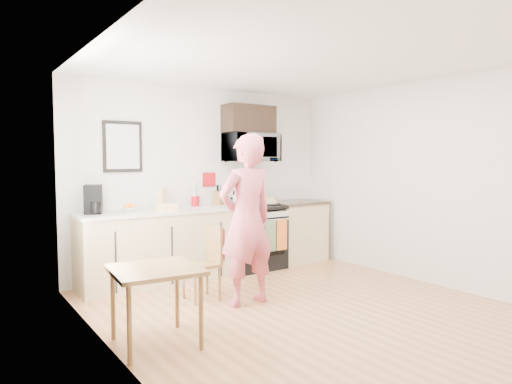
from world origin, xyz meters
TOP-DOWN VIEW (x-y plane):
  - floor at (0.00, 0.00)m, footprint 4.60×4.60m
  - back_wall at (0.00, 2.30)m, footprint 4.00×0.04m
  - left_wall at (-2.00, 0.00)m, footprint 0.04×4.60m
  - right_wall at (2.00, 0.00)m, footprint 0.04×4.60m
  - ceiling at (0.00, 0.00)m, footprint 4.00×4.60m
  - window at (-1.96, 0.80)m, footprint 0.06×1.40m
  - cabinet_left at (-0.80, 2.00)m, footprint 2.10×0.60m
  - countertop_left at (-0.80, 2.00)m, footprint 2.14×0.64m
  - cabinet_right at (1.43, 2.00)m, footprint 0.84×0.60m
  - countertop_right at (1.43, 2.00)m, footprint 0.88×0.64m
  - range at (0.63, 1.98)m, footprint 0.76×0.70m
  - microwave at (0.63, 2.08)m, footprint 0.76×0.51m
  - upper_cabinet at (0.63, 2.12)m, footprint 0.76×0.35m
  - wall_art at (-1.20, 2.28)m, footprint 0.50×0.04m
  - wall_trivet at (0.05, 2.28)m, footprint 0.20×0.02m
  - person at (-0.39, 0.64)m, footprint 0.69×0.47m
  - dining_table at (-1.65, 0.15)m, footprint 0.71×0.71m
  - chair at (-0.62, 1.04)m, footprint 0.40×0.36m
  - knife_block at (0.15, 2.20)m, footprint 0.14×0.15m
  - utensil_crock at (-0.21, 2.22)m, footprint 0.11×0.11m
  - fruit_bowl at (-1.18, 2.11)m, footprint 0.28×0.28m
  - milk_carton at (-0.76, 2.09)m, footprint 0.14×0.14m
  - coffee_maker at (-1.63, 2.09)m, footprint 0.27×0.32m
  - bread_bag at (-0.83, 1.78)m, footprint 0.30×0.19m
  - cake at (0.89, 1.95)m, footprint 0.30×0.30m
  - kettle at (0.49, 2.20)m, footprint 0.19×0.19m
  - pot at (0.44, 1.89)m, footprint 0.20×0.33m

SIDE VIEW (x-z plane):
  - floor at x=0.00m, z-range 0.00..0.00m
  - range at x=0.63m, z-range -0.14..1.02m
  - cabinet_left at x=-0.80m, z-range 0.00..0.90m
  - cabinet_right at x=1.43m, z-range 0.00..0.90m
  - chair at x=-0.62m, z-range 0.12..0.96m
  - dining_table at x=-1.65m, z-range 0.26..0.93m
  - countertop_left at x=-0.80m, z-range 0.90..0.94m
  - countertop_right at x=1.43m, z-range 0.90..0.94m
  - person at x=-0.39m, z-range 0.00..1.86m
  - cake at x=0.89m, z-range 0.92..1.02m
  - pot at x=0.44m, z-range 0.93..1.02m
  - fruit_bowl at x=-1.18m, z-range 0.93..1.03m
  - bread_bag at x=-0.83m, z-range 0.94..1.04m
  - kettle at x=0.49m, z-range 0.91..1.15m
  - knife_block at x=0.15m, z-range 0.94..1.14m
  - utensil_crock at x=-0.21m, z-range 0.91..1.24m
  - milk_carton at x=-0.76m, z-range 0.94..1.22m
  - coffee_maker at x=-1.63m, z-range 0.93..1.28m
  - back_wall at x=0.00m, z-range 0.00..2.60m
  - left_wall at x=-2.00m, z-range 0.00..2.60m
  - right_wall at x=2.00m, z-range 0.00..2.60m
  - wall_trivet at x=0.05m, z-range 1.20..1.40m
  - window at x=-1.96m, z-range 0.80..2.30m
  - wall_art at x=-1.20m, z-range 1.43..2.08m
  - microwave at x=0.63m, z-range 1.55..1.97m
  - upper_cabinet at x=0.63m, z-range 1.98..2.38m
  - ceiling at x=0.00m, z-range 2.58..2.62m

